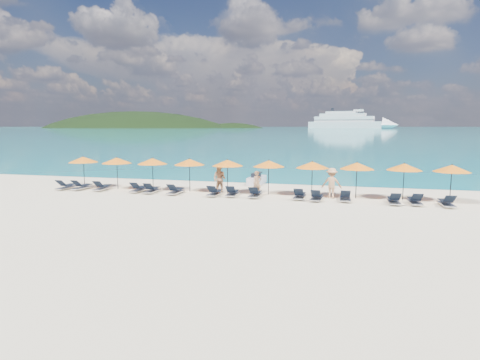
# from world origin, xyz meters

# --- Properties ---
(ground) EXTENTS (1400.00, 1400.00, 0.00)m
(ground) POSITION_xyz_m (0.00, 0.00, 0.00)
(ground) COLOR beige
(sea) EXTENTS (1600.00, 1300.00, 0.01)m
(sea) POSITION_xyz_m (0.00, 660.00, 0.01)
(sea) COLOR #1FA9B2
(sea) RESTS_ON ground
(headland_main) EXTENTS (374.00, 242.00, 126.50)m
(headland_main) POSITION_xyz_m (-300.00, 540.00, -38.00)
(headland_main) COLOR black
(headland_main) RESTS_ON ground
(headland_small) EXTENTS (162.00, 126.00, 85.50)m
(headland_small) POSITION_xyz_m (-150.00, 560.00, -35.00)
(headland_small) COLOR black
(headland_small) RESTS_ON ground
(cruise_ship) EXTENTS (120.34, 49.62, 33.28)m
(cruise_ship) POSITION_xyz_m (22.01, 552.98, 8.66)
(cruise_ship) COLOR silver
(cruise_ship) RESTS_ON ground
(jetski) EXTENTS (1.10, 2.53, 0.88)m
(jetski) POSITION_xyz_m (-0.29, 9.43, 0.36)
(jetski) COLOR silver
(jetski) RESTS_ON ground
(beachgoer_a) EXTENTS (0.68, 0.63, 1.56)m
(beachgoer_a) POSITION_xyz_m (0.70, 4.75, 0.78)
(beachgoer_a) COLOR tan
(beachgoer_a) RESTS_ON ground
(beachgoer_b) EXTENTS (1.03, 0.75, 1.91)m
(beachgoer_b) POSITION_xyz_m (-1.89, 4.95, 0.96)
(beachgoer_b) COLOR tan
(beachgoer_b) RESTS_ON ground
(beachgoer_c) EXTENTS (1.22, 0.57, 1.88)m
(beachgoer_c) POSITION_xyz_m (5.38, 4.81, 0.94)
(beachgoer_c) COLOR tan
(beachgoer_c) RESTS_ON ground
(umbrella_0) EXTENTS (2.10, 2.10, 2.28)m
(umbrella_0) POSITION_xyz_m (-12.20, 5.04, 2.02)
(umbrella_0) COLOR black
(umbrella_0) RESTS_ON ground
(umbrella_1) EXTENTS (2.10, 2.10, 2.28)m
(umbrella_1) POSITION_xyz_m (-9.43, 4.93, 2.02)
(umbrella_1) COLOR black
(umbrella_1) RESTS_ON ground
(umbrella_2) EXTENTS (2.10, 2.10, 2.28)m
(umbrella_2) POSITION_xyz_m (-6.74, 5.03, 2.02)
(umbrella_2) COLOR black
(umbrella_2) RESTS_ON ground
(umbrella_3) EXTENTS (2.10, 2.10, 2.28)m
(umbrella_3) POSITION_xyz_m (-4.04, 5.08, 2.02)
(umbrella_3) COLOR black
(umbrella_3) RESTS_ON ground
(umbrella_4) EXTENTS (2.10, 2.10, 2.28)m
(umbrella_4) POSITION_xyz_m (-1.37, 5.08, 2.02)
(umbrella_4) COLOR black
(umbrella_4) RESTS_ON ground
(umbrella_5) EXTENTS (2.10, 2.10, 2.28)m
(umbrella_5) POSITION_xyz_m (1.36, 5.22, 2.02)
(umbrella_5) COLOR black
(umbrella_5) RESTS_ON ground
(umbrella_6) EXTENTS (2.10, 2.10, 2.28)m
(umbrella_6) POSITION_xyz_m (4.16, 5.09, 2.02)
(umbrella_6) COLOR black
(umbrella_6) RESTS_ON ground
(umbrella_7) EXTENTS (2.10, 2.10, 2.28)m
(umbrella_7) POSITION_xyz_m (6.85, 5.14, 2.02)
(umbrella_7) COLOR black
(umbrella_7) RESTS_ON ground
(umbrella_8) EXTENTS (2.10, 2.10, 2.28)m
(umbrella_8) POSITION_xyz_m (9.58, 5.20, 2.02)
(umbrella_8) COLOR black
(umbrella_8) RESTS_ON ground
(umbrella_9) EXTENTS (2.10, 2.10, 2.28)m
(umbrella_9) POSITION_xyz_m (12.11, 4.95, 2.02)
(umbrella_9) COLOR black
(umbrella_9) RESTS_ON ground
(lounger_0) EXTENTS (0.68, 1.72, 0.66)m
(lounger_0) POSITION_xyz_m (-12.77, 3.78, 0.24)
(lounger_0) COLOR silver
(lounger_0) RESTS_ON ground
(lounger_1) EXTENTS (0.77, 1.75, 0.66)m
(lounger_1) POSITION_xyz_m (-11.66, 3.96, 0.24)
(lounger_1) COLOR silver
(lounger_1) RESTS_ON ground
(lounger_2) EXTENTS (0.73, 1.74, 0.66)m
(lounger_2) POSITION_xyz_m (-10.07, 3.98, 0.24)
(lounger_2) COLOR silver
(lounger_2) RESTS_ON ground
(lounger_3) EXTENTS (0.63, 1.70, 0.66)m
(lounger_3) POSITION_xyz_m (-7.28, 3.98, 0.24)
(lounger_3) COLOR silver
(lounger_3) RESTS_ON ground
(lounger_4) EXTENTS (0.69, 1.72, 0.66)m
(lounger_4) POSITION_xyz_m (-6.28, 3.88, 0.24)
(lounger_4) COLOR silver
(lounger_4) RESTS_ON ground
(lounger_5) EXTENTS (0.68, 1.72, 0.66)m
(lounger_5) POSITION_xyz_m (-4.56, 3.82, 0.24)
(lounger_5) COLOR silver
(lounger_5) RESTS_ON ground
(lounger_6) EXTENTS (0.66, 1.72, 0.66)m
(lounger_6) POSITION_xyz_m (-1.87, 3.81, 0.24)
(lounger_6) COLOR silver
(lounger_6) RESTS_ON ground
(lounger_7) EXTENTS (0.70, 1.73, 0.66)m
(lounger_7) POSITION_xyz_m (-0.75, 3.99, 0.24)
(lounger_7) COLOR silver
(lounger_7) RESTS_ON ground
(lounger_8) EXTENTS (0.63, 1.70, 0.66)m
(lounger_8) POSITION_xyz_m (0.74, 3.92, 0.24)
(lounger_8) COLOR silver
(lounger_8) RESTS_ON ground
(lounger_9) EXTENTS (0.68, 1.72, 0.66)m
(lounger_9) POSITION_xyz_m (3.51, 4.01, 0.24)
(lounger_9) COLOR silver
(lounger_9) RESTS_ON ground
(lounger_10) EXTENTS (0.75, 1.74, 0.66)m
(lounger_10) POSITION_xyz_m (4.56, 3.74, 0.24)
(lounger_10) COLOR silver
(lounger_10) RESTS_ON ground
(lounger_11) EXTENTS (0.66, 1.71, 0.66)m
(lounger_11) POSITION_xyz_m (6.19, 4.00, 0.24)
(lounger_11) COLOR silver
(lounger_11) RESTS_ON ground
(lounger_12) EXTENTS (0.66, 1.71, 0.66)m
(lounger_12) POSITION_xyz_m (8.89, 3.71, 0.24)
(lounger_12) COLOR silver
(lounger_12) RESTS_ON ground
(lounger_13) EXTENTS (0.67, 1.72, 0.66)m
(lounger_13) POSITION_xyz_m (10.04, 3.87, 0.24)
(lounger_13) COLOR silver
(lounger_13) RESTS_ON ground
(lounger_14) EXTENTS (0.68, 1.72, 0.66)m
(lounger_14) POSITION_xyz_m (11.64, 3.69, 0.24)
(lounger_14) COLOR silver
(lounger_14) RESTS_ON ground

